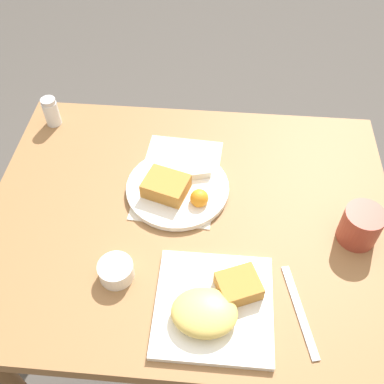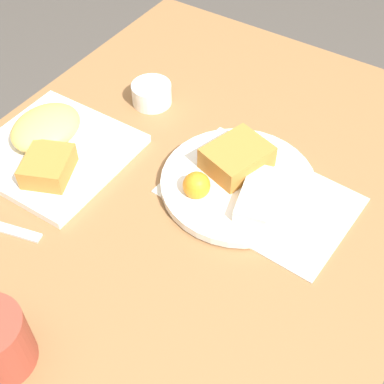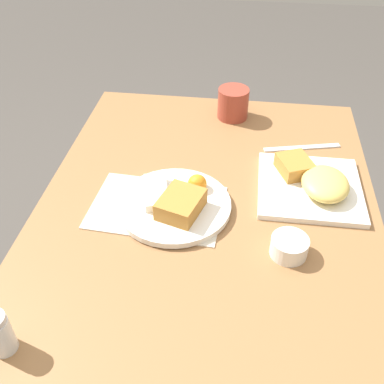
{
  "view_description": "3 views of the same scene",
  "coord_description": "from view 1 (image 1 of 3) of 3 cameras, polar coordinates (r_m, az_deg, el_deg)",
  "views": [
    {
      "loc": [
        0.06,
        -0.64,
        1.61
      ],
      "look_at": [
        0.0,
        0.02,
        0.82
      ],
      "focal_mm": 42.0,
      "sensor_mm": 36.0,
      "label": 1
    },
    {
      "loc": [
        0.5,
        0.33,
        1.4
      ],
      "look_at": [
        0.04,
        0.03,
        0.79
      ],
      "focal_mm": 50.0,
      "sensor_mm": 36.0,
      "label": 2
    },
    {
      "loc": [
        -0.77,
        -0.07,
        1.43
      ],
      "look_at": [
        -0.01,
        0.03,
        0.79
      ],
      "focal_mm": 42.0,
      "sensor_mm": 36.0,
      "label": 3
    }
  ],
  "objects": [
    {
      "name": "plate_square_near",
      "position": [
        0.92,
        2.76,
        -14.21
      ],
      "size": [
        0.24,
        0.24,
        0.06
      ],
      "color": "white",
      "rests_on": "dining_table"
    },
    {
      "name": "sauce_ramekin",
      "position": [
        0.97,
        -9.63,
        -9.8
      ],
      "size": [
        0.07,
        0.07,
        0.04
      ],
      "color": "white",
      "rests_on": "dining_table"
    },
    {
      "name": "coffee_mug",
      "position": [
        1.06,
        20.62,
        -4.04
      ],
      "size": [
        0.09,
        0.09,
        0.09
      ],
      "color": "#9E3D2D",
      "rests_on": "dining_table"
    },
    {
      "name": "plate_oval_far",
      "position": [
        1.09,
        -1.91,
        0.67
      ],
      "size": [
        0.25,
        0.25,
        0.05
      ],
      "color": "white",
      "rests_on": "menu_card"
    },
    {
      "name": "ground_plane",
      "position": [
        1.73,
        -0.2,
        -18.27
      ],
      "size": [
        8.0,
        8.0,
        0.0
      ],
      "primitive_type": "plane",
      "color": "#4C4742"
    },
    {
      "name": "salt_shaker",
      "position": [
        1.32,
        -17.4,
        9.55
      ],
      "size": [
        0.04,
        0.04,
        0.08
      ],
      "color": "white",
      "rests_on": "dining_table"
    },
    {
      "name": "menu_card",
      "position": [
        1.13,
        -1.73,
        1.73
      ],
      "size": [
        0.21,
        0.3,
        0.0
      ],
      "rotation": [
        0.0,
        0.0,
        -0.06
      ],
      "color": "beige",
      "rests_on": "dining_table"
    },
    {
      "name": "butter_knife",
      "position": [
        0.96,
        13.49,
        -14.43
      ],
      "size": [
        0.06,
        0.2,
        0.0
      ],
      "rotation": [
        0.0,
        0.0,
        1.81
      ],
      "color": "silver",
      "rests_on": "dining_table"
    },
    {
      "name": "dining_table",
      "position": [
        1.14,
        -0.29,
        -5.89
      ],
      "size": [
        0.97,
        0.76,
        0.76
      ],
      "color": "olive",
      "rests_on": "ground_plane"
    }
  ]
}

